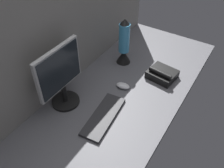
{
  "coord_description": "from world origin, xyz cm",
  "views": [
    {
      "loc": [
        -106.09,
        -59.65,
        114.13
      ],
      "look_at": [
        -11.97,
        0.0,
        14.0
      ],
      "focal_mm": 38.67,
      "sensor_mm": 36.0,
      "label": 1
    }
  ],
  "objects_px": {
    "mouse": "(122,86)",
    "keyboard": "(104,116)",
    "desk_phone": "(162,74)",
    "monitor": "(60,76)",
    "lava_lamp": "(124,45)"
  },
  "relations": [
    {
      "from": "lava_lamp",
      "to": "desk_phone",
      "type": "bearing_deg",
      "value": -93.25
    },
    {
      "from": "keyboard",
      "to": "mouse",
      "type": "xyz_separation_m",
      "value": [
        0.3,
        0.04,
        0.01
      ]
    },
    {
      "from": "lava_lamp",
      "to": "mouse",
      "type": "bearing_deg",
      "value": -150.86
    },
    {
      "from": "mouse",
      "to": "desk_phone",
      "type": "height_order",
      "value": "desk_phone"
    },
    {
      "from": "monitor",
      "to": "keyboard",
      "type": "bearing_deg",
      "value": -85.3
    },
    {
      "from": "monitor",
      "to": "lava_lamp",
      "type": "xyz_separation_m",
      "value": [
        0.58,
        -0.1,
        -0.07
      ]
    },
    {
      "from": "mouse",
      "to": "lava_lamp",
      "type": "distance_m",
      "value": 0.33
    },
    {
      "from": "lava_lamp",
      "to": "desk_phone",
      "type": "xyz_separation_m",
      "value": [
        -0.02,
        -0.33,
        -0.12
      ]
    },
    {
      "from": "keyboard",
      "to": "lava_lamp",
      "type": "xyz_separation_m",
      "value": [
        0.56,
        0.19,
        0.14
      ]
    },
    {
      "from": "monitor",
      "to": "keyboard",
      "type": "distance_m",
      "value": 0.36
    },
    {
      "from": "keyboard",
      "to": "desk_phone",
      "type": "relative_size",
      "value": 1.77
    },
    {
      "from": "keyboard",
      "to": "lava_lamp",
      "type": "distance_m",
      "value": 0.61
    },
    {
      "from": "mouse",
      "to": "desk_phone",
      "type": "xyz_separation_m",
      "value": [
        0.24,
        -0.19,
        0.01
      ]
    },
    {
      "from": "mouse",
      "to": "keyboard",
      "type": "bearing_deg",
      "value": -179.69
    },
    {
      "from": "monitor",
      "to": "keyboard",
      "type": "xyz_separation_m",
      "value": [
        0.02,
        -0.29,
        -0.21
      ]
    }
  ]
}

